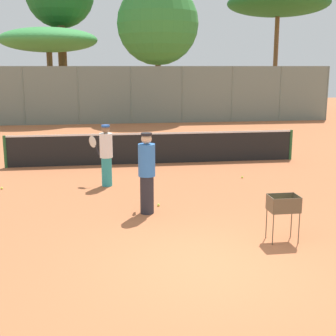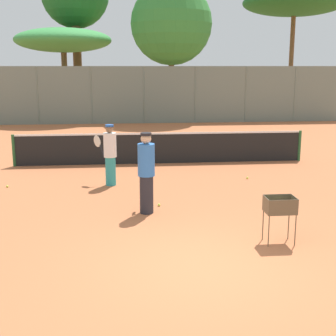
% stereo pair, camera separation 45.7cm
% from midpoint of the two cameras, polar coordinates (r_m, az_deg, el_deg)
% --- Properties ---
extents(ground_plane, '(80.00, 80.00, 0.00)m').
position_cam_midpoint_polar(ground_plane, '(8.06, 3.70, -11.79)').
color(ground_plane, '#B7663D').
extents(tennis_net, '(9.96, 0.10, 1.07)m').
position_cam_midpoint_polar(tennis_net, '(16.06, -2.53, 2.52)').
color(tennis_net, '#26592D').
rests_on(tennis_net, ground_plane).
extents(back_fence, '(24.24, 0.08, 3.29)m').
position_cam_midpoint_polar(back_fence, '(27.50, -5.00, 8.85)').
color(back_fence, slate).
rests_on(back_fence, ground_plane).
extents(tree_0, '(7.17, 7.17, 8.49)m').
position_cam_midpoint_polar(tree_0, '(35.58, 12.90, 18.93)').
color(tree_0, brown).
rests_on(tree_0, ground_plane).
extents(tree_1, '(4.87, 4.87, 8.19)m').
position_cam_midpoint_polar(tree_1, '(29.21, -1.72, 17.14)').
color(tree_1, brown).
rests_on(tree_1, ground_plane).
extents(tree_3, '(5.84, 5.84, 5.55)m').
position_cam_midpoint_polar(tree_3, '(30.02, -14.79, 14.81)').
color(tree_3, brown).
rests_on(tree_3, ground_plane).
extents(tree_4, '(2.82, 2.82, 8.70)m').
position_cam_midpoint_polar(tree_4, '(32.09, -13.43, 18.57)').
color(tree_4, brown).
rests_on(tree_4, ground_plane).
extents(player_white_outfit, '(0.38, 0.94, 1.85)m').
position_cam_midpoint_polar(player_white_outfit, '(10.52, -3.85, -0.51)').
color(player_white_outfit, '#26262D').
rests_on(player_white_outfit, ground_plane).
extents(player_red_cap, '(0.69, 0.72, 1.72)m').
position_cam_midpoint_polar(player_red_cap, '(13.10, -8.56, 1.63)').
color(player_red_cap, teal).
rests_on(player_red_cap, ground_plane).
extents(ball_cart, '(0.56, 0.41, 0.90)m').
position_cam_midpoint_polar(ball_cart, '(9.09, 12.50, -4.73)').
color(ball_cart, brown).
rests_on(ball_cart, ground_plane).
extents(tennis_ball_0, '(0.07, 0.07, 0.07)m').
position_cam_midpoint_polar(tennis_ball_0, '(13.62, -20.52, -2.32)').
color(tennis_ball_0, '#D1E54C').
rests_on(tennis_ball_0, ground_plane).
extents(tennis_ball_1, '(0.07, 0.07, 0.07)m').
position_cam_midpoint_polar(tennis_ball_1, '(14.15, 8.13, -1.11)').
color(tennis_ball_1, '#D1E54C').
rests_on(tennis_ball_1, ground_plane).
extents(tennis_ball_2, '(0.07, 0.07, 0.07)m').
position_cam_midpoint_polar(tennis_ball_2, '(11.51, -3.22, -4.14)').
color(tennis_ball_2, '#D1E54C').
rests_on(tennis_ball_2, ground_plane).
extents(tennis_ball_3, '(0.07, 0.07, 0.07)m').
position_cam_midpoint_polar(tennis_ball_3, '(11.24, -2.33, -4.53)').
color(tennis_ball_3, '#D1E54C').
rests_on(tennis_ball_3, ground_plane).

